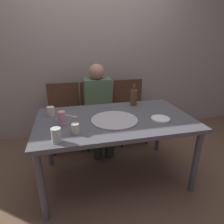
% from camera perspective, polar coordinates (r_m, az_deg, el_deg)
% --- Properties ---
extents(ground_plane, '(8.00, 8.00, 0.00)m').
position_cam_1_polar(ground_plane, '(2.32, 0.76, -18.52)').
color(ground_plane, brown).
extents(back_wall, '(6.00, 0.10, 2.60)m').
position_cam_1_polar(back_wall, '(3.04, -5.32, 17.71)').
color(back_wall, gray).
rests_on(back_wall, ground_plane).
extents(dining_table, '(1.55, 0.91, 0.73)m').
position_cam_1_polar(dining_table, '(1.97, 0.85, -3.73)').
color(dining_table, '#4C4C51').
rests_on(dining_table, ground_plane).
extents(pizza_tray, '(0.46, 0.46, 0.01)m').
position_cam_1_polar(pizza_tray, '(1.88, 0.71, -2.33)').
color(pizza_tray, '#ADADB2').
rests_on(pizza_tray, dining_table).
extents(wine_bottle, '(0.08, 0.08, 0.26)m').
position_cam_1_polar(wine_bottle, '(2.29, 6.49, 4.44)').
color(wine_bottle, brown).
rests_on(wine_bottle, dining_table).
extents(tumbler_near, '(0.08, 0.08, 0.12)m').
position_cam_1_polar(tumbler_near, '(1.54, -16.28, -6.67)').
color(tumbler_near, '#B7C6BC').
rests_on(tumbler_near, dining_table).
extents(tumbler_far, '(0.08, 0.08, 0.09)m').
position_cam_1_polar(tumbler_far, '(2.09, -17.80, 0.27)').
color(tumbler_far, beige).
rests_on(tumbler_far, dining_table).
extents(wine_glass, '(0.07, 0.07, 0.09)m').
position_cam_1_polar(wine_glass, '(1.64, -10.83, -4.86)').
color(wine_glass, beige).
rests_on(wine_glass, dining_table).
extents(soda_can, '(0.07, 0.07, 0.12)m').
position_cam_1_polar(soda_can, '(1.84, -14.72, -1.66)').
color(soda_can, pink).
rests_on(soda_can, dining_table).
extents(plate_stack, '(0.18, 0.18, 0.02)m').
position_cam_1_polar(plate_stack, '(1.94, 14.24, -2.05)').
color(plate_stack, white).
rests_on(plate_stack, dining_table).
extents(table_knife, '(0.19, 0.15, 0.01)m').
position_cam_1_polar(table_knife, '(2.04, -12.98, -1.03)').
color(table_knife, '#B7B7BC').
rests_on(table_knife, dining_table).
extents(chair_left, '(0.44, 0.44, 0.90)m').
position_cam_1_polar(chair_left, '(2.76, -13.89, 0.03)').
color(chair_left, '#472D1E').
rests_on(chair_left, ground_plane).
extents(chair_middle, '(0.44, 0.44, 0.90)m').
position_cam_1_polar(chair_middle, '(2.79, -4.47, 0.83)').
color(chair_middle, '#472D1E').
rests_on(chair_middle, ground_plane).
extents(chair_right, '(0.44, 0.44, 0.90)m').
position_cam_1_polar(chair_right, '(2.90, 5.31, 1.64)').
color(chair_right, '#472D1E').
rests_on(chair_right, ground_plane).
extents(guest_in_sweater, '(0.36, 0.56, 1.17)m').
position_cam_1_polar(guest_in_sweater, '(2.60, -4.01, 2.34)').
color(guest_in_sweater, '#4C6B47').
rests_on(guest_in_sweater, ground_plane).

